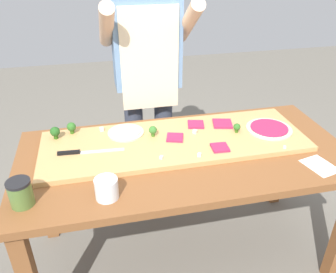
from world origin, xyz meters
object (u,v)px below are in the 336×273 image
at_px(prep_table, 184,167).
at_px(broccoli_floret_front_right, 237,127).
at_px(recipe_note, 320,166).
at_px(sauce_jar, 21,193).
at_px(cook_center, 147,70).
at_px(chefs_knife, 82,152).
at_px(pizza_slice_far_right, 222,124).
at_px(pizza_slice_far_left, 196,124).
at_px(cheese_crumble_b, 199,155).
at_px(cheese_crumble_d, 195,132).
at_px(broccoli_floret_front_mid, 55,132).
at_px(pizza_whole_cheese_artichoke, 126,132).
at_px(cheese_crumble_e, 285,147).
at_px(pizza_slice_near_right, 220,148).
at_px(broccoli_floret_back_left, 71,127).
at_px(pizza_whole_beet_magenta, 269,129).
at_px(pizza_slice_center, 175,138).
at_px(broccoli_floret_front_left, 153,130).
at_px(cheese_crumble_c, 102,129).
at_px(flour_cup, 107,189).
at_px(cheese_crumble_a, 161,157).

xyz_separation_m(prep_table, broccoli_floret_front_right, (0.32, 0.09, 0.15)).
bearing_deg(recipe_note, broccoli_floret_front_right, 128.69).
height_order(sauce_jar, cook_center, cook_center).
bearing_deg(chefs_knife, pizza_slice_far_right, 9.52).
bearing_deg(pizza_slice_far_left, sauce_jar, -152.26).
bearing_deg(recipe_note, cheese_crumble_b, 162.91).
height_order(pizza_slice_far_right, cheese_crumble_b, cheese_crumble_b).
height_order(chefs_knife, cheese_crumble_d, cheese_crumble_d).
xyz_separation_m(cheese_crumble_b, cook_center, (-0.14, 0.67, 0.22)).
height_order(broccoli_floret_front_mid, broccoli_floret_front_right, broccoli_floret_front_mid).
xyz_separation_m(pizza_whole_cheese_artichoke, cheese_crumble_e, (0.77, -0.33, -0.00)).
bearing_deg(pizza_slice_near_right, pizza_slice_far_right, 66.87).
distance_m(chefs_knife, broccoli_floret_back_left, 0.22).
relative_size(sauce_jar, recipe_note, 0.73).
distance_m(pizza_whole_beet_magenta, pizza_slice_center, 0.54).
bearing_deg(pizza_slice_far_right, prep_table, -144.46).
xyz_separation_m(pizza_slice_far_left, broccoli_floret_front_left, (-0.26, -0.07, 0.03)).
xyz_separation_m(pizza_slice_near_right, cook_center, (-0.26, 0.63, 0.22)).
relative_size(pizza_slice_far_right, pizza_slice_far_left, 1.18).
relative_size(chefs_knife, cook_center, 0.20).
height_order(chefs_knife, broccoli_floret_front_mid, broccoli_floret_front_mid).
relative_size(cheese_crumble_c, cook_center, 0.01).
distance_m(pizza_slice_far_right, flour_cup, 0.84).
bearing_deg(cheese_crumble_d, pizza_whole_beet_magenta, -7.00).
relative_size(pizza_whole_cheese_artichoke, broccoli_floret_front_right, 3.71).
bearing_deg(broccoli_floret_front_right, broccoli_floret_front_left, 172.78).
distance_m(prep_table, cheese_crumble_d, 0.21).
bearing_deg(cheese_crumble_e, recipe_note, -53.17).
bearing_deg(pizza_whole_cheese_artichoke, pizza_slice_near_right, -30.11).
relative_size(pizza_whole_beet_magenta, broccoli_floret_front_mid, 3.69).
bearing_deg(pizza_slice_far_left, pizza_slice_far_right, -9.12).
bearing_deg(pizza_slice_near_right, recipe_note, -26.58).
distance_m(pizza_slice_near_right, pizza_slice_far_left, 0.27).
bearing_deg(cheese_crumble_c, broccoli_floret_front_right, -13.74).
xyz_separation_m(prep_table, pizza_whole_cheese_artichoke, (-0.28, 0.21, 0.13)).
relative_size(prep_table, cheese_crumble_c, 81.88).
relative_size(broccoli_floret_front_mid, broccoli_floret_back_left, 1.06).
xyz_separation_m(pizza_slice_center, broccoli_floret_front_left, (-0.11, 0.05, 0.03)).
distance_m(pizza_whole_beet_magenta, cheese_crumble_a, 0.67).
height_order(pizza_whole_cheese_artichoke, pizza_slice_center, pizza_whole_cheese_artichoke).
bearing_deg(pizza_slice_far_left, broccoli_floret_back_left, 175.06).
bearing_deg(cheese_crumble_a, cheese_crumble_c, 127.87).
bearing_deg(cheese_crumble_d, pizza_slice_far_left, 70.52).
relative_size(cheese_crumble_e, recipe_note, 0.08).
height_order(pizza_whole_beet_magenta, cheese_crumble_e, pizza_whole_beet_magenta).
bearing_deg(pizza_slice_far_left, pizza_slice_near_right, -79.82).
height_order(broccoli_floret_front_left, broccoli_floret_front_right, broccoli_floret_front_left).
xyz_separation_m(chefs_knife, pizza_slice_near_right, (0.69, -0.11, 0.00)).
height_order(pizza_slice_near_right, pizza_slice_far_right, same).
bearing_deg(cheese_crumble_a, pizza_whole_beet_magenta, 13.48).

